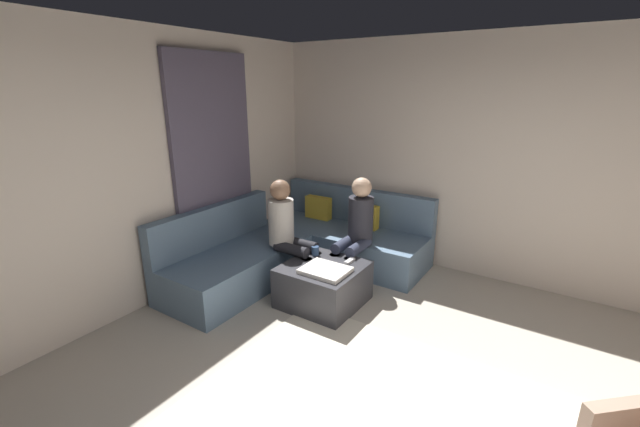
{
  "coord_description": "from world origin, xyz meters",
  "views": [
    {
      "loc": [
        0.63,
        -1.81,
        2.15
      ],
      "look_at": [
        -1.63,
        1.63,
        0.85
      ],
      "focal_mm": 22.76,
      "sensor_mm": 36.0,
      "label": 1
    }
  ],
  "objects_px": {
    "sectional_couch": "(300,247)",
    "coffee_mug": "(315,251)",
    "game_remote": "(350,261)",
    "person_on_couch_back": "(356,227)",
    "ottoman": "(323,284)",
    "person_on_couch_side": "(288,230)"
  },
  "relations": [
    {
      "from": "sectional_couch",
      "to": "coffee_mug",
      "type": "xyz_separation_m",
      "value": [
        0.47,
        -0.37,
        0.19
      ]
    },
    {
      "from": "game_remote",
      "to": "person_on_couch_back",
      "type": "bearing_deg",
      "value": 109.46
    },
    {
      "from": "sectional_couch",
      "to": "person_on_couch_back",
      "type": "distance_m",
      "value": 0.83
    },
    {
      "from": "ottoman",
      "to": "coffee_mug",
      "type": "xyz_separation_m",
      "value": [
        -0.22,
        0.18,
        0.26
      ]
    },
    {
      "from": "coffee_mug",
      "to": "game_remote",
      "type": "height_order",
      "value": "coffee_mug"
    },
    {
      "from": "sectional_couch",
      "to": "coffee_mug",
      "type": "relative_size",
      "value": 26.84
    },
    {
      "from": "sectional_couch",
      "to": "game_remote",
      "type": "distance_m",
      "value": 0.94
    },
    {
      "from": "ottoman",
      "to": "game_remote",
      "type": "bearing_deg",
      "value": 50.71
    },
    {
      "from": "coffee_mug",
      "to": "person_on_couch_back",
      "type": "distance_m",
      "value": 0.53
    },
    {
      "from": "game_remote",
      "to": "person_on_couch_side",
      "type": "xyz_separation_m",
      "value": [
        -0.72,
        -0.09,
        0.23
      ]
    },
    {
      "from": "sectional_couch",
      "to": "person_on_couch_side",
      "type": "bearing_deg",
      "value": -70.38
    },
    {
      "from": "person_on_couch_side",
      "to": "coffee_mug",
      "type": "bearing_deg",
      "value": 98.71
    },
    {
      "from": "ottoman",
      "to": "person_on_couch_back",
      "type": "height_order",
      "value": "person_on_couch_back"
    },
    {
      "from": "ottoman",
      "to": "game_remote",
      "type": "relative_size",
      "value": 5.07
    },
    {
      "from": "game_remote",
      "to": "coffee_mug",
      "type": "bearing_deg",
      "value": -174.29
    },
    {
      "from": "sectional_couch",
      "to": "person_on_couch_side",
      "type": "relative_size",
      "value": 2.12
    },
    {
      "from": "sectional_couch",
      "to": "ottoman",
      "type": "relative_size",
      "value": 3.36
    },
    {
      "from": "ottoman",
      "to": "person_on_couch_back",
      "type": "distance_m",
      "value": 0.75
    },
    {
      "from": "coffee_mug",
      "to": "person_on_couch_side",
      "type": "distance_m",
      "value": 0.37
    },
    {
      "from": "coffee_mug",
      "to": "sectional_couch",
      "type": "bearing_deg",
      "value": 141.93
    },
    {
      "from": "coffee_mug",
      "to": "person_on_couch_side",
      "type": "xyz_separation_m",
      "value": [
        -0.32,
        -0.05,
        0.19
      ]
    },
    {
      "from": "ottoman",
      "to": "sectional_couch",
      "type": "bearing_deg",
      "value": 141.54
    }
  ]
}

